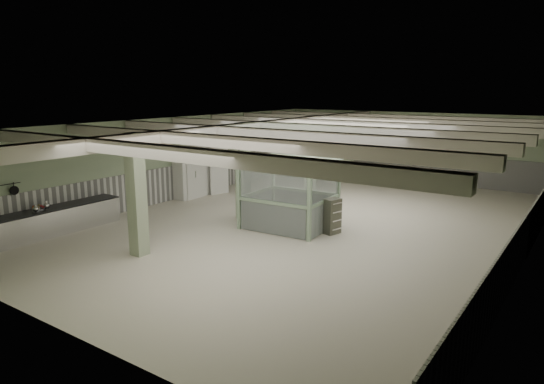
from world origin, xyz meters
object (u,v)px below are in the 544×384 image
Objects in this scene: guard_booth at (289,181)px; filing_cabinet at (332,216)px; walkin_cooler at (199,169)px; prep_counter at (47,222)px.

guard_booth reaches higher than filing_cabinet.
walkin_cooler reaches higher than guard_booth.
walkin_cooler is at bearing 90.65° from prep_counter.
guard_booth is (6.19, -2.02, 0.44)m from walkin_cooler.
filing_cabinet is (7.72, 5.60, 0.14)m from prep_counter.
prep_counter is 9.54m from filing_cabinet.
prep_counter is 8.27m from guard_booth.
prep_counter is 7.51m from walkin_cooler.
guard_booth is (6.11, 5.45, 1.19)m from prep_counter.
prep_counter is 1.68× the size of guard_booth.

